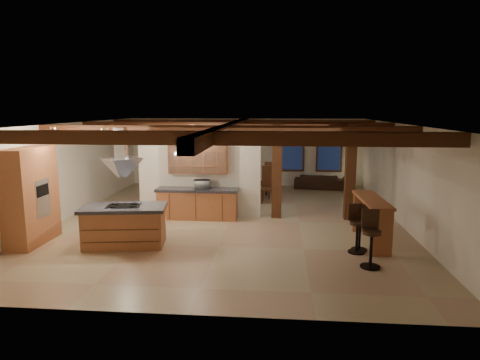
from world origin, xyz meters
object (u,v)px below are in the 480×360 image
Objects in this scene: dining_table at (249,190)px; sofa at (319,181)px; bar_counter at (371,213)px; kitchen_island at (125,225)px.

dining_table is 3.53m from sofa.
dining_table is at bearing 123.47° from bar_counter.
bar_counter is at bearing 6.90° from kitchen_island.
bar_counter is (0.61, -7.31, 0.47)m from sofa.
kitchen_island is 6.13m from bar_counter.
kitchen_island reaches higher than dining_table.
bar_counter is at bearing 102.26° from sofa.
sofa reaches higher than dining_table.
dining_table is at bearing 44.89° from sofa.
sofa is at bearing 55.79° from kitchen_island.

